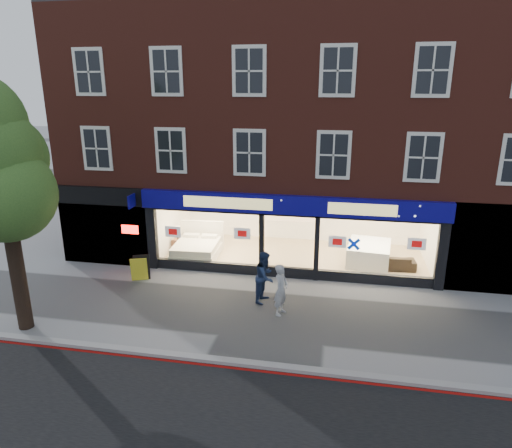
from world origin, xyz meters
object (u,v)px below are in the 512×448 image
(pedestrian_grey, at_px, (281,289))
(pedestrian_blue, at_px, (265,277))
(mattress_stack, at_px, (369,253))
(display_bed, at_px, (197,248))
(a_board, at_px, (140,268))
(sofa, at_px, (390,262))

(pedestrian_grey, relative_size, pedestrian_blue, 0.95)
(mattress_stack, relative_size, pedestrian_grey, 1.32)
(mattress_stack, bearing_deg, pedestrian_grey, -121.86)
(mattress_stack, xyz_separation_m, pedestrian_blue, (-3.66, -4.01, 0.39))
(display_bed, height_order, pedestrian_blue, pedestrian_blue)
(a_board, relative_size, pedestrian_grey, 0.56)
(a_board, distance_m, pedestrian_grey, 5.84)
(a_board, height_order, pedestrian_blue, pedestrian_blue)
(display_bed, relative_size, mattress_stack, 1.05)
(mattress_stack, bearing_deg, pedestrian_blue, -132.35)
(display_bed, height_order, a_board, display_bed)
(display_bed, distance_m, sofa, 8.00)
(pedestrian_blue, bearing_deg, sofa, -38.98)
(display_bed, relative_size, a_board, 2.45)
(sofa, bearing_deg, a_board, 11.64)
(sofa, xyz_separation_m, a_board, (-9.41, -2.70, 0.10))
(sofa, xyz_separation_m, pedestrian_blue, (-4.47, -3.52, 0.52))
(pedestrian_grey, height_order, pedestrian_blue, pedestrian_blue)
(mattress_stack, relative_size, sofa, 1.16)
(mattress_stack, height_order, sofa, mattress_stack)
(sofa, distance_m, pedestrian_grey, 5.79)
(sofa, relative_size, pedestrian_blue, 1.08)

